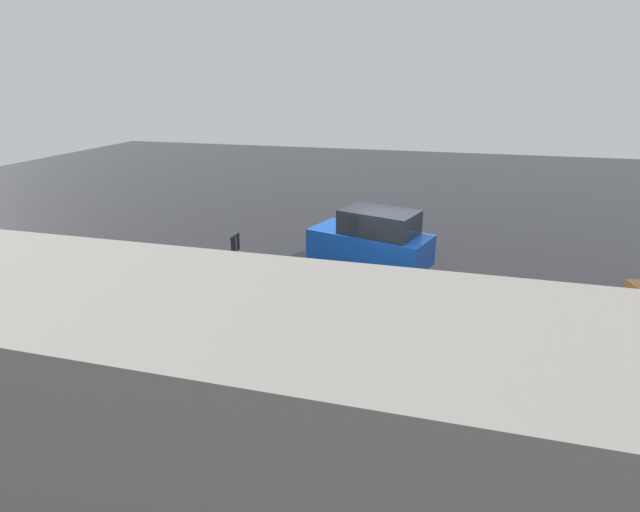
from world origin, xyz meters
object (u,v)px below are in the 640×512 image
object	(u,v)px
moving_hatchback	(372,240)
pedestrian	(247,276)
sign_post	(237,265)
fire_hydrant	(274,289)

from	to	relation	value
moving_hatchback	pedestrian	world-z (taller)	moving_hatchback
pedestrian	sign_post	size ratio (longest dim) A/B	0.51
pedestrian	moving_hatchback	bearing A→B (deg)	-134.00
fire_hydrant	pedestrian	size ratio (longest dim) A/B	0.66
moving_hatchback	fire_hydrant	xyz separation A→B (m)	(2.24, 3.24, -0.63)
moving_hatchback	fire_hydrant	distance (m)	3.99
moving_hatchback	pedestrian	bearing A→B (deg)	46.00
fire_hydrant	pedestrian	distance (m)	0.88
moving_hatchback	sign_post	world-z (taller)	sign_post
fire_hydrant	sign_post	distance (m)	1.85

